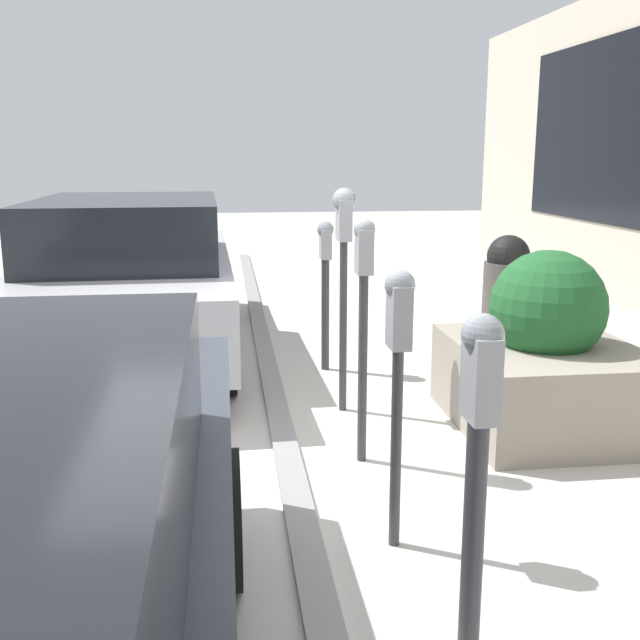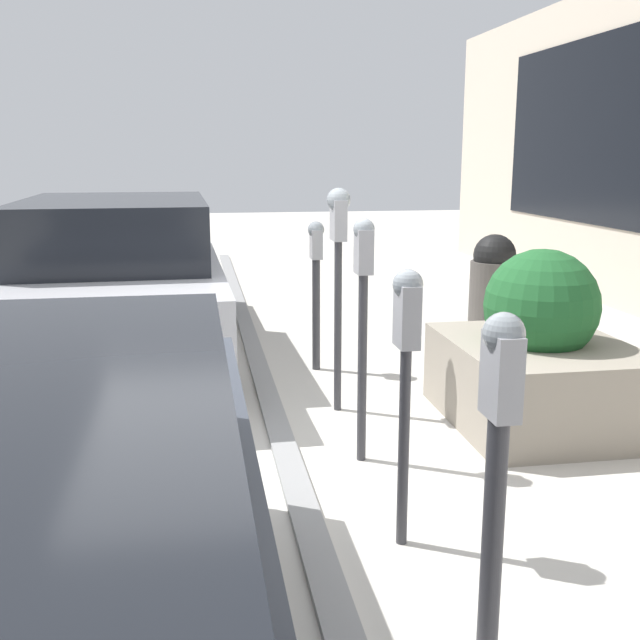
% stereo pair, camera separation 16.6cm
% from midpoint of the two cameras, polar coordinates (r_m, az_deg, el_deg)
% --- Properties ---
extents(ground_plane, '(40.00, 40.00, 0.00)m').
position_cam_midpoint_polar(ground_plane, '(4.62, -2.45, -10.91)').
color(ground_plane, beige).
extents(curb_strip, '(19.00, 0.16, 0.04)m').
position_cam_midpoint_polar(curb_strip, '(4.61, -3.46, -10.74)').
color(curb_strip, gray).
rests_on(curb_strip, ground_plane).
extents(parking_meter_nearest, '(0.17, 0.14, 1.33)m').
position_cam_midpoint_polar(parking_meter_nearest, '(2.63, 11.62, -9.29)').
color(parking_meter_nearest, '#38383D').
rests_on(parking_meter_nearest, ground_plane).
extents(parking_meter_second, '(0.16, 0.14, 1.34)m').
position_cam_midpoint_polar(parking_meter_second, '(3.42, 5.22, -1.97)').
color(parking_meter_second, '#38383D').
rests_on(parking_meter_second, ground_plane).
extents(parking_meter_middle, '(0.15, 0.12, 1.48)m').
position_cam_midpoint_polar(parking_meter_middle, '(4.39, 2.23, 1.94)').
color(parking_meter_middle, '#38383D').
rests_on(parking_meter_middle, ground_plane).
extents(parking_meter_fourth, '(0.19, 0.17, 1.61)m').
position_cam_midpoint_polar(parking_meter_fourth, '(5.26, 0.50, 5.82)').
color(parking_meter_fourth, '#38383D').
rests_on(parking_meter_fourth, ground_plane).
extents(parking_meter_farthest, '(0.16, 0.14, 1.29)m').
position_cam_midpoint_polar(parking_meter_farthest, '(6.36, -1.05, 3.82)').
color(parking_meter_farthest, '#38383D').
rests_on(parking_meter_farthest, ground_plane).
extents(planter_box, '(1.42, 1.17, 1.22)m').
position_cam_midpoint_polar(planter_box, '(5.34, 15.42, -2.80)').
color(planter_box, gray).
rests_on(planter_box, ground_plane).
extents(parked_car_middle, '(4.66, 1.89, 1.45)m').
position_cam_midpoint_polar(parked_car_middle, '(7.14, -15.68, 3.33)').
color(parked_car_middle, '#B7B7BC').
rests_on(parked_car_middle, ground_plane).
extents(trash_bin, '(0.47, 0.47, 1.07)m').
position_cam_midpoint_polar(trash_bin, '(7.64, 12.44, 2.43)').
color(trash_bin, '#514C47').
rests_on(trash_bin, ground_plane).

